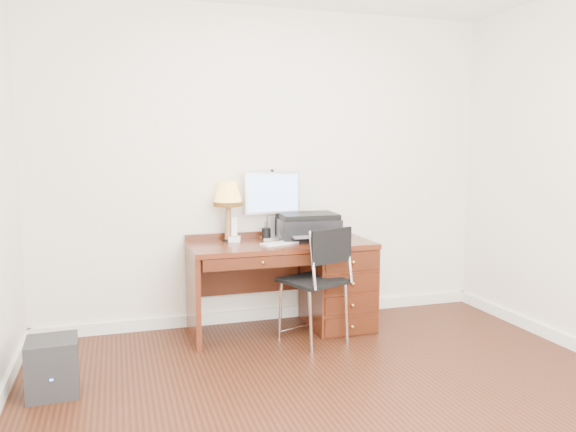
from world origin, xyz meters
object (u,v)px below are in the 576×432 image
object	(u,v)px
monitor	(273,197)
chair	(316,274)
phone	(234,234)
equipment_box	(53,367)
leg_lamp	(228,198)
desk	(317,280)
printer	(308,226)

from	to	relation	value
monitor	chair	distance (m)	0.85
phone	equipment_box	size ratio (longest dim) A/B	0.57
leg_lamp	equipment_box	size ratio (longest dim) A/B	1.41
desk	monitor	xyz separation A→B (m)	(-0.33, 0.23, 0.69)
desk	leg_lamp	bearing A→B (deg)	165.68
desk	phone	bearing A→B (deg)	167.47
printer	chair	distance (m)	0.58
monitor	phone	bearing A→B (deg)	-171.65
printer	leg_lamp	world-z (taller)	leg_lamp
phone	chair	size ratio (longest dim) A/B	0.22
leg_lamp	equipment_box	distance (m)	1.86
phone	equipment_box	xyz separation A→B (m)	(-1.34, -0.90, -0.63)
monitor	equipment_box	size ratio (longest dim) A/B	1.61
chair	equipment_box	distance (m)	1.94
desk	printer	world-z (taller)	printer
chair	monitor	bearing A→B (deg)	84.39
printer	leg_lamp	xyz separation A→B (m)	(-0.67, 0.09, 0.26)
leg_lamp	chair	distance (m)	0.98
equipment_box	phone	bearing A→B (deg)	31.07
monitor	printer	xyz separation A→B (m)	(0.27, -0.14, -0.25)
desk	phone	world-z (taller)	phone
printer	equipment_box	size ratio (longest dim) A/B	1.46
monitor	leg_lamp	xyz separation A→B (m)	(-0.40, -0.05, 0.01)
monitor	leg_lamp	distance (m)	0.40
printer	equipment_box	world-z (taller)	printer
printer	leg_lamp	distance (m)	0.72
printer	chair	bearing A→B (deg)	-98.49
monitor	leg_lamp	bearing A→B (deg)	-177.76
equipment_box	chair	bearing A→B (deg)	8.14
leg_lamp	monitor	bearing A→B (deg)	7.12
desk	printer	distance (m)	0.46
desk	chair	world-z (taller)	chair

